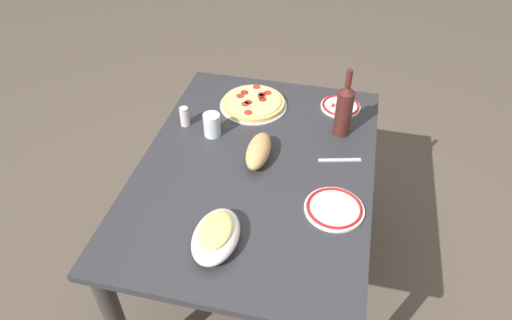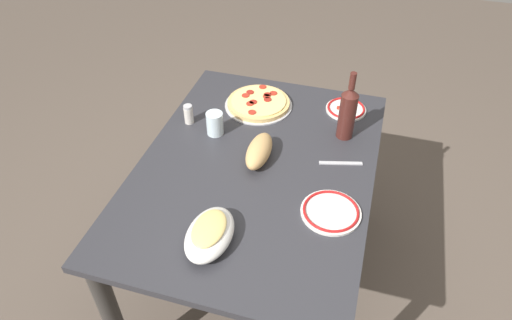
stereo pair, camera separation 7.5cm
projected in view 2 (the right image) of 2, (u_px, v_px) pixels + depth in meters
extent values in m
plane|color=brown|center=(256.00, 277.00, 2.29)|extent=(8.00, 8.00, 0.00)
cube|color=#2D2D33|center=(256.00, 169.00, 1.81)|extent=(1.26, 0.91, 0.03)
cylinder|color=#33302D|center=(217.00, 139.00, 2.54)|extent=(0.07, 0.07, 0.72)
cylinder|color=#33302D|center=(113.00, 320.00, 1.73)|extent=(0.07, 0.07, 0.72)
cylinder|color=#33302D|center=(360.00, 165.00, 2.38)|extent=(0.07, 0.07, 0.72)
cylinder|color=#B7B7BC|center=(259.00, 105.00, 2.10)|extent=(0.31, 0.31, 0.01)
cylinder|color=#DBB26B|center=(259.00, 103.00, 2.09)|extent=(0.28, 0.28, 0.02)
cylinder|color=#EFD684|center=(259.00, 101.00, 2.09)|extent=(0.25, 0.25, 0.01)
cylinder|color=maroon|center=(253.00, 102.00, 2.07)|extent=(0.03, 0.03, 0.00)
cylinder|color=maroon|center=(250.00, 92.00, 2.13)|extent=(0.03, 0.03, 0.00)
cylinder|color=#B22D1E|center=(250.00, 104.00, 2.06)|extent=(0.03, 0.03, 0.00)
cylinder|color=#B22D1E|center=(263.00, 87.00, 2.17)|extent=(0.03, 0.03, 0.00)
cylinder|color=maroon|center=(268.00, 99.00, 2.09)|extent=(0.03, 0.03, 0.00)
cylinder|color=#B22D1E|center=(252.00, 112.00, 2.01)|extent=(0.03, 0.03, 0.00)
cylinder|color=maroon|center=(267.00, 95.00, 2.12)|extent=(0.03, 0.03, 0.00)
cylinder|color=#B22D1E|center=(267.00, 96.00, 2.10)|extent=(0.03, 0.03, 0.00)
cylinder|color=#B22D1E|center=(246.00, 95.00, 2.11)|extent=(0.03, 0.03, 0.00)
cylinder|color=#B22D1E|center=(273.00, 93.00, 2.12)|extent=(0.03, 0.03, 0.00)
ellipsoid|color=white|center=(210.00, 234.00, 1.49)|extent=(0.24, 0.15, 0.07)
ellipsoid|color=#AD2819|center=(209.00, 232.00, 1.49)|extent=(0.20, 0.12, 0.03)
ellipsoid|color=#EACC75|center=(209.00, 228.00, 1.47)|extent=(0.17, 0.10, 0.02)
cylinder|color=#471E19|center=(347.00, 116.00, 1.87)|extent=(0.07, 0.07, 0.20)
cone|color=#471E19|center=(351.00, 92.00, 1.80)|extent=(0.07, 0.07, 0.03)
cylinder|color=#471E19|center=(353.00, 81.00, 1.76)|extent=(0.03, 0.03, 0.07)
cylinder|color=silver|center=(215.00, 123.00, 1.92)|extent=(0.07, 0.07, 0.10)
cylinder|color=white|center=(346.00, 109.00, 2.07)|extent=(0.18, 0.18, 0.01)
torus|color=red|center=(346.00, 108.00, 2.07)|extent=(0.17, 0.17, 0.01)
cube|color=#AD2819|center=(345.00, 108.00, 2.06)|extent=(0.01, 0.01, 0.01)
cube|color=#AD2819|center=(349.00, 106.00, 2.07)|extent=(0.01, 0.01, 0.01)
cube|color=#AD2819|center=(350.00, 106.00, 2.08)|extent=(0.01, 0.01, 0.01)
cube|color=#AD2819|center=(338.00, 108.00, 2.06)|extent=(0.01, 0.01, 0.01)
cube|color=#AD2819|center=(351.00, 109.00, 2.06)|extent=(0.01, 0.01, 0.01)
cube|color=#AD2819|center=(345.00, 111.00, 2.04)|extent=(0.01, 0.01, 0.01)
cylinder|color=white|center=(331.00, 212.00, 1.61)|extent=(0.21, 0.21, 0.01)
torus|color=red|center=(331.00, 211.00, 1.60)|extent=(0.20, 0.20, 0.01)
ellipsoid|color=tan|center=(259.00, 151.00, 1.80)|extent=(0.22, 0.09, 0.08)
cylinder|color=silver|center=(189.00, 115.00, 1.98)|extent=(0.04, 0.04, 0.07)
cylinder|color=#B7B7BC|center=(188.00, 107.00, 1.96)|extent=(0.04, 0.04, 0.01)
cube|color=#B7B7BC|center=(341.00, 163.00, 1.80)|extent=(0.06, 0.17, 0.00)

